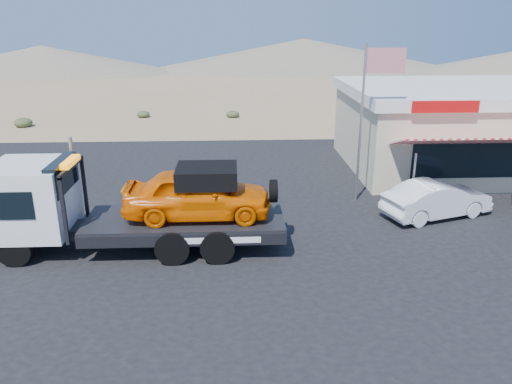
% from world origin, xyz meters
% --- Properties ---
extents(ground, '(120.00, 120.00, 0.00)m').
position_xyz_m(ground, '(0.00, 0.00, 0.00)').
color(ground, '#917952').
rests_on(ground, ground).
extents(asphalt_lot, '(32.00, 24.00, 0.02)m').
position_xyz_m(asphalt_lot, '(2.00, 3.00, 0.01)').
color(asphalt_lot, black).
rests_on(asphalt_lot, ground).
extents(tow_truck, '(8.74, 2.59, 2.92)m').
position_xyz_m(tow_truck, '(-3.31, 0.47, 1.57)').
color(tow_truck, black).
rests_on(tow_truck, asphalt_lot).
extents(white_sedan, '(4.28, 2.63, 1.33)m').
position_xyz_m(white_sedan, '(7.17, 2.60, 0.69)').
color(white_sedan, silver).
rests_on(white_sedan, asphalt_lot).
extents(jerky_store, '(10.40, 9.97, 3.90)m').
position_xyz_m(jerky_store, '(10.50, 8.97, 1.99)').
color(jerky_store, beige).
rests_on(jerky_store, asphalt_lot).
extents(flagpole, '(1.55, 0.10, 6.00)m').
position_xyz_m(flagpole, '(4.93, 4.50, 3.76)').
color(flagpole, '#99999E').
rests_on(flagpole, asphalt_lot).
extents(distant_hills, '(126.00, 48.00, 4.20)m').
position_xyz_m(distant_hills, '(-9.77, 55.14, 1.89)').
color(distant_hills, '#726B59').
rests_on(distant_hills, ground).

